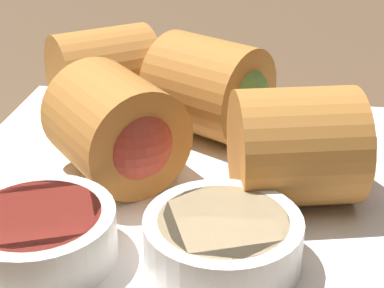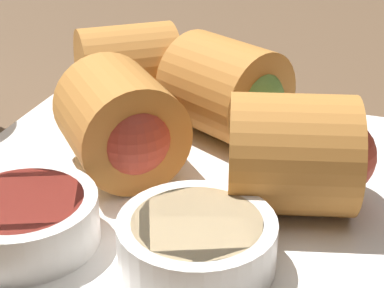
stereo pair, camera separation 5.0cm
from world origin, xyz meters
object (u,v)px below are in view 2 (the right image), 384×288
at_px(dipping_bowl_near, 197,241).
at_px(dipping_bowl_far, 23,218).
at_px(serving_plate, 192,194).
at_px(spoon, 228,92).

xyz_separation_m(dipping_bowl_near, dipping_bowl_far, (0.08, 0.01, 0.00)).
distance_m(serving_plate, dipping_bowl_near, 0.08).
bearing_deg(spoon, dipping_bowl_far, 80.89).
relative_size(dipping_bowl_near, spoon, 0.41).
distance_m(dipping_bowl_far, spoon, 0.24).
height_order(dipping_bowl_near, dipping_bowl_far, same).
bearing_deg(dipping_bowl_near, serving_plate, -69.80).
distance_m(dipping_bowl_near, spoon, 0.23).
xyz_separation_m(serving_plate, dipping_bowl_far, (0.06, 0.08, 0.02)).
bearing_deg(dipping_bowl_far, spoon, -99.11).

